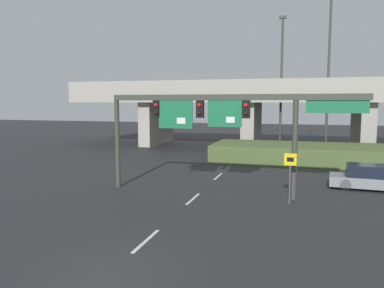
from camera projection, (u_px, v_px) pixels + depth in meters
name	position (u px, v px, depth m)	size (l,w,h in m)	color
ground_plane	(105.00, 277.00, 10.80)	(160.00, 160.00, 0.00)	#262628
lane_markings	(218.00, 176.00, 25.52)	(0.14, 27.26, 0.01)	silver
signal_gantry	(219.00, 114.00, 20.14)	(13.78, 0.44, 5.46)	#383D33
speed_limit_sign	(290.00, 171.00, 18.42)	(0.60, 0.11, 2.59)	#4C4C4C
highway_light_pole_near	(281.00, 81.00, 38.05)	(0.70, 0.36, 13.61)	#383D33
highway_light_pole_far	(329.00, 70.00, 36.56)	(0.70, 0.36, 15.57)	#383D33
overpass_bridge	(252.00, 102.00, 42.07)	(40.79, 9.99, 7.35)	#A39E93
grass_embankment	(327.00, 154.00, 31.15)	(19.00, 6.16, 1.46)	#4C6033
parked_sedan_near_right	(370.00, 178.00, 21.68)	(4.70, 2.11, 1.43)	gray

